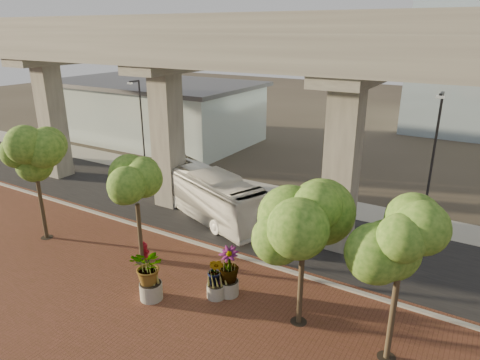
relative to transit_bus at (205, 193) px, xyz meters
The scene contains 18 objects.
ground 3.71m from the transit_bus, 31.85° to the right, with size 160.00×160.00×0.00m, color #322D24.
brick_plaza 10.30m from the transit_bus, 73.67° to the right, with size 70.00×13.00×0.06m, color brown.
asphalt_road 3.25m from the transit_bus, ahead, with size 90.00×8.00×0.04m, color black.
curb_strip 4.96m from the transit_bus, 52.83° to the right, with size 70.00×0.25×0.16m, color #9E9D93.
far_sidewalk 6.57m from the transit_bus, 63.39° to the left, with size 90.00×3.00×0.06m, color #9E9D93.
transit_viaduct 6.43m from the transit_bus, ahead, with size 72.00×5.60×12.40m.
station_pavilion 22.33m from the transit_bus, 140.31° to the left, with size 23.00×13.00×6.30m.
transit_bus is the anchor object (origin of this frame).
fire_hydrant 6.66m from the transit_bus, 84.00° to the right, with size 0.51×0.46×1.02m.
planter_front 9.67m from the transit_bus, 69.30° to the right, with size 2.28×2.28×2.51m.
planter_right 9.35m from the transit_bus, 48.03° to the right, with size 2.25×2.25×2.40m.
planter_left 9.47m from the transit_bus, 51.73° to the right, with size 1.86×1.86×2.04m.
street_tree_far_west 10.35m from the transit_bus, 128.02° to the right, with size 3.98×3.98×6.83m.
street_tree_near_west 7.39m from the transit_bus, 83.87° to the right, with size 3.45×3.45×5.86m.
street_tree_near_east 12.51m from the transit_bus, 35.90° to the right, with size 4.28×4.28×6.54m.
street_tree_far_east 15.63m from the transit_bus, 28.50° to the right, with size 3.68×3.68×6.27m.
streetlamp_west 10.33m from the transit_bus, 156.51° to the left, with size 0.39×1.14×7.84m.
streetlamp_east 14.08m from the transit_bus, 21.88° to the left, with size 0.41×1.21×8.34m.
Camera 1 is at (12.53, -19.36, 11.65)m, focal length 32.00 mm.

